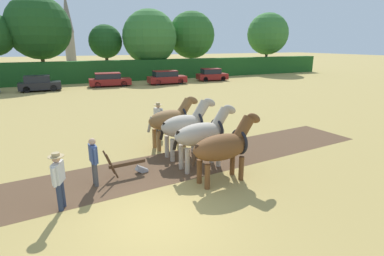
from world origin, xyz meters
name	(u,v)px	position (x,y,z in m)	size (l,w,h in m)	color
ground_plane	(157,220)	(0.00, 0.00, 0.00)	(240.00, 240.00, 0.00)	#A88E4C
plowed_furrow_strip	(100,181)	(-1.03, 3.09, 0.00)	(24.31, 2.91, 0.01)	brown
hedgerow	(71,72)	(0.00, 31.92, 1.29)	(75.90, 1.56, 2.58)	#1E511E
tree_center_left	(38,28)	(-2.96, 34.86, 6.44)	(7.47, 7.47, 10.18)	#4C3823
tree_center	(105,42)	(4.94, 36.26, 4.86)	(4.44, 4.44, 7.11)	#423323
tree_center_right	(150,37)	(10.52, 34.13, 5.44)	(7.35, 7.35, 9.12)	#4C3823
tree_right	(191,35)	(17.46, 35.56, 5.83)	(6.86, 6.86, 9.26)	#423323
tree_far_right	(268,34)	(30.63, 34.35, 6.12)	(6.63, 6.63, 9.44)	#423323
church_spire	(68,27)	(2.31, 68.51, 8.12)	(2.39, 2.39, 15.51)	gray
draft_horse_lead_left	(224,146)	(2.89, 1.35, 1.27)	(2.88, 1.10, 2.36)	brown
draft_horse_lead_right	(203,134)	(2.78, 2.72, 1.35)	(2.83, 1.06, 2.42)	#B2A38E
draft_horse_trail_left	(186,125)	(2.67, 4.09, 1.35)	(2.71, 1.10, 2.47)	#B2A38E
draft_horse_trail_right	(171,119)	(2.55, 5.46, 1.30)	(2.64, 1.10, 2.35)	brown
plow	(131,166)	(0.09, 3.19, 0.32)	(1.59, 0.49, 1.13)	#4C331E
farmer_at_plow	(94,158)	(-1.20, 2.87, 0.96)	(0.24, 0.66, 1.65)	#4C4C4C
farmer_beside_team	(158,116)	(2.60, 7.45, 1.01)	(0.43, 0.62, 1.72)	#38332D
farmer_onlooker_left	(58,177)	(-2.29, 1.71, 1.01)	(0.43, 0.63, 1.72)	#28334C
parked_car_center_left	(39,84)	(-3.39, 26.81, 0.74)	(3.88, 1.75, 1.55)	black
parked_car_center	(109,80)	(3.60, 27.36, 0.72)	(4.63, 2.19, 1.49)	maroon
parked_car_center_right	(166,78)	(10.06, 26.58, 0.75)	(4.49, 1.98, 1.57)	maroon
parked_car_right	(212,75)	(16.52, 27.29, 0.74)	(4.04, 2.24, 1.55)	maroon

